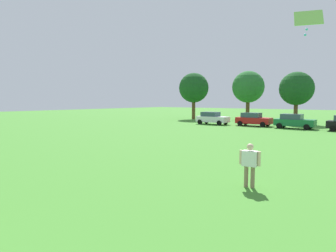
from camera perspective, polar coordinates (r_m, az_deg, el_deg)
The scene contains 9 objects.
ground_plane at distance 30.00m, azimuth 21.63°, elevation -1.48°, with size 160.00×160.00×0.00m, color #42842D.
adult_bystander at distance 11.22m, azimuth 15.88°, elevation -6.77°, with size 0.78×0.37×1.66m.
kite at distance 14.25m, azimuth 26.00°, elevation 18.44°, with size 1.22×0.85×1.09m.
parked_car_white_0 at distance 39.45m, azimuth 8.72°, elevation 1.57°, with size 4.30×2.02×1.68m.
parked_car_red_1 at distance 38.08m, azimuth 16.51°, elevation 1.29°, with size 4.30×2.02×1.68m.
parked_car_green_2 at distance 36.20m, azimuth 23.67°, elevation 0.89°, with size 4.30×2.02×1.68m.
tree_far_left at distance 50.44m, azimuth 5.11°, elevation 7.51°, with size 5.11×5.11×7.96m.
tree_center at distance 48.72m, azimuth 15.58°, elevation 7.43°, with size 5.11×5.11×7.97m.
tree_far_right at distance 43.90m, azimuth 24.09°, elevation 6.76°, with size 4.61×4.61×7.18m.
Camera 1 is at (8.13, 1.31, 3.26)m, focal length 30.80 mm.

